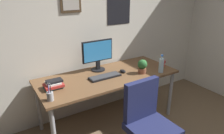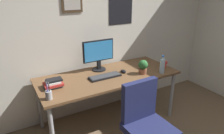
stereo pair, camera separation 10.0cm
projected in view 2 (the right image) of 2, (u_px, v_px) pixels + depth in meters
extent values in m
cube|color=silver|center=(96.00, 28.00, 3.01)|extent=(4.40, 0.08, 2.60)
cube|color=black|center=(121.00, 5.00, 3.05)|extent=(0.40, 0.01, 0.56)
cube|color=brown|center=(108.00, 76.00, 2.81)|extent=(1.89, 0.79, 0.03)
cylinder|color=#9EA0A5|center=(52.00, 134.00, 2.26)|extent=(0.05, 0.05, 0.71)
cylinder|color=#9EA0A5|center=(172.00, 95.00, 3.08)|extent=(0.05, 0.05, 0.71)
cylinder|color=#9EA0A5|center=(39.00, 105.00, 2.81)|extent=(0.05, 0.05, 0.71)
cylinder|color=#9EA0A5|center=(144.00, 79.00, 3.62)|extent=(0.05, 0.05, 0.71)
cube|color=#1E234C|center=(150.00, 131.00, 2.16)|extent=(0.47, 0.47, 0.08)
cube|color=#1E234C|center=(139.00, 100.00, 2.22)|extent=(0.42, 0.08, 0.45)
cylinder|color=black|center=(99.00, 69.00, 2.98)|extent=(0.20, 0.20, 0.01)
cube|color=black|center=(99.00, 65.00, 2.96)|extent=(0.05, 0.04, 0.12)
cube|color=black|center=(98.00, 51.00, 2.88)|extent=(0.46, 0.02, 0.30)
cube|color=#338CD8|center=(99.00, 51.00, 2.87)|extent=(0.43, 0.00, 0.27)
cube|color=black|center=(105.00, 76.00, 2.73)|extent=(0.43, 0.15, 0.02)
cube|color=#38383A|center=(105.00, 76.00, 2.73)|extent=(0.41, 0.13, 0.00)
ellipsoid|color=black|center=(123.00, 71.00, 2.88)|extent=(0.06, 0.11, 0.04)
cylinder|color=silver|center=(162.00, 66.00, 2.84)|extent=(0.07, 0.07, 0.20)
cylinder|color=silver|center=(163.00, 58.00, 2.79)|extent=(0.03, 0.03, 0.04)
cylinder|color=#2659B2|center=(163.00, 56.00, 2.78)|extent=(0.03, 0.03, 0.01)
cylinder|color=red|center=(163.00, 64.00, 3.08)|extent=(0.09, 0.09, 0.09)
torus|color=red|center=(166.00, 63.00, 3.10)|extent=(0.05, 0.01, 0.05)
cylinder|color=brown|center=(143.00, 71.00, 2.84)|extent=(0.11, 0.11, 0.07)
sphere|color=#2D6B33|center=(143.00, 65.00, 2.81)|extent=(0.13, 0.13, 0.13)
ellipsoid|color=#287A38|center=(140.00, 65.00, 2.82)|extent=(0.07, 0.08, 0.02)
ellipsoid|color=#287A38|center=(144.00, 64.00, 2.84)|extent=(0.07, 0.08, 0.02)
ellipsoid|color=#287A38|center=(143.00, 65.00, 2.77)|extent=(0.08, 0.07, 0.02)
cylinder|color=#9EA0A5|center=(49.00, 95.00, 2.19)|extent=(0.07, 0.07, 0.09)
cylinder|color=#263FBF|center=(47.00, 89.00, 2.14)|extent=(0.01, 0.01, 0.13)
cylinder|color=red|center=(47.00, 89.00, 2.14)|extent=(0.01, 0.01, 0.13)
cylinder|color=black|center=(49.00, 89.00, 2.16)|extent=(0.01, 0.01, 0.13)
cylinder|color=#9EA0A5|center=(49.00, 88.00, 2.16)|extent=(0.01, 0.03, 0.14)
cylinder|color=#9EA0A5|center=(47.00, 88.00, 2.15)|extent=(0.01, 0.02, 0.14)
cube|color=#26727A|center=(53.00, 86.00, 2.47)|extent=(0.21, 0.14, 0.02)
cube|color=#B22D28|center=(53.00, 84.00, 2.45)|extent=(0.22, 0.17, 0.03)
cube|color=silver|center=(53.00, 82.00, 2.45)|extent=(0.16, 0.15, 0.02)
cube|color=black|center=(54.00, 80.00, 2.45)|extent=(0.18, 0.11, 0.03)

